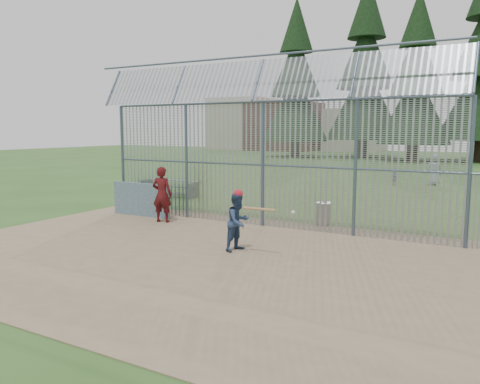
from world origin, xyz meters
The scene contains 13 objects.
ground centered at (0.00, 0.00, 0.00)m, with size 120.00×120.00×0.00m, color #2D511E.
dirt_infield centered at (0.00, -0.50, 0.01)m, with size 14.00×10.00×0.02m, color #756047.
dugout_wall centered at (-4.60, 2.90, 0.62)m, with size 2.50×0.12×1.20m, color #38566B.
batter centered at (0.86, 0.37, 0.77)m, with size 0.73×0.57×1.50m, color navy.
onlooker centered at (-3.22, 2.38, 0.96)m, with size 0.69×0.45×1.88m, color maroon.
bg_kid_standing centered at (3.46, 18.09, 0.90)m, with size 0.88×0.58×1.81m, color gray.
bg_kid_seated centered at (1.57, 16.97, 0.40)m, with size 0.47×0.19×0.80m, color slate.
batting_gear centered at (1.07, 0.32, 1.41)m, with size 1.77×0.36×0.48m.
trash_can centered at (1.69, 4.67, 0.38)m, with size 0.56×0.56×0.82m.
bleacher centered at (-6.99, 7.64, 0.41)m, with size 3.00×0.95×0.72m.
backstop_fence centered at (1.81, 3.43, 2.36)m, with size 20.09×0.81×5.30m.
conifer_row centered at (1.93, 41.51, 10.83)m, with size 38.48×12.26×20.20m.
distant_buildings centered at (-23.18, 56.49, 3.60)m, with size 26.50×10.50×8.00m.
Camera 1 is at (6.67, -9.95, 3.14)m, focal length 35.00 mm.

